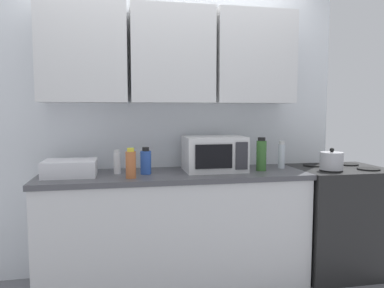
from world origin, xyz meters
TOP-DOWN VIEW (x-y plane):
  - wall_back_with_cabinets at (-0.00, -0.07)m, footprint 2.95×0.38m
  - counter_run at (0.00, -0.30)m, footprint 2.08×0.63m
  - stove_range at (1.43, -0.32)m, footprint 0.76×0.64m
  - kettle at (1.26, -0.46)m, footprint 0.18×0.18m
  - microwave at (0.33, -0.27)m, footprint 0.48×0.37m
  - dish_rack at (-0.79, -0.30)m, footprint 0.38×0.30m
  - bottle_white_jar at (-0.44, -0.26)m, footprint 0.05×0.05m
  - bottle_blue_cleaner at (-0.23, -0.32)m, footprint 0.08×0.08m
  - bottle_green_oil at (0.71, -0.33)m, footprint 0.08×0.08m
  - bottle_spice_jar at (-0.34, -0.47)m, footprint 0.07×0.07m
  - bottle_clear_tall at (0.92, -0.25)m, footprint 0.06×0.06m

SIDE VIEW (x-z plane):
  - counter_run at x=0.00m, z-range 0.00..0.90m
  - stove_range at x=1.43m, z-range 0.00..0.91m
  - dish_rack at x=-0.79m, z-range 0.90..1.02m
  - kettle at x=1.26m, z-range 0.89..1.07m
  - bottle_white_jar at x=-0.44m, z-range 0.90..1.08m
  - bottle_blue_cleaner at x=-0.23m, z-range 0.89..1.10m
  - bottle_spice_jar at x=-0.34m, z-range 0.89..1.11m
  - bottle_clear_tall at x=0.92m, z-range 0.89..1.13m
  - bottle_green_oil at x=0.71m, z-range 0.89..1.17m
  - microwave at x=0.33m, z-range 0.90..1.18m
  - wall_back_with_cabinets at x=0.00m, z-range 0.27..2.87m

